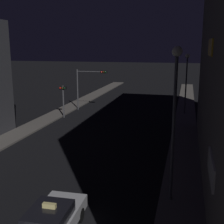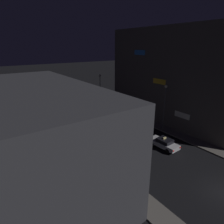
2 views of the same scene
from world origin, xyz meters
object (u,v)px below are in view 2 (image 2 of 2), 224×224
object	(u,v)px
taxi	(164,143)
traffic_light_overhead	(55,95)
street_lamp_far_block	(100,83)
traffic_light_left_kerb	(56,106)
sign_pole_left	(117,159)
street_lamp_near_block	(165,100)

from	to	relation	value
taxi	traffic_light_overhead	distance (m)	25.62
street_lamp_far_block	traffic_light_left_kerb	bearing A→B (deg)	-159.88
sign_pole_left	street_lamp_far_block	xyz separation A→B (m)	(14.53, 26.52, 2.68)
street_lamp_far_block	sign_pole_left	bearing A→B (deg)	-118.72
street_lamp_near_block	street_lamp_far_block	distance (m)	20.67
street_lamp_far_block	street_lamp_near_block	bearing A→B (deg)	-91.16
traffic_light_overhead	street_lamp_far_block	world-z (taller)	street_lamp_far_block
traffic_light_overhead	street_lamp_far_block	xyz separation A→B (m)	(11.71, 0.35, 1.39)
traffic_light_left_kerb	street_lamp_near_block	bearing A→B (deg)	-51.07
traffic_light_left_kerb	street_lamp_near_block	world-z (taller)	street_lamp_near_block
taxi	sign_pole_left	size ratio (longest dim) A/B	1.20
taxi	sign_pole_left	xyz separation A→B (m)	(-9.47, -1.60, 1.67)
traffic_light_overhead	street_lamp_near_block	world-z (taller)	street_lamp_near_block
traffic_light_left_kerb	street_lamp_far_block	distance (m)	14.28
street_lamp_near_block	traffic_light_left_kerb	bearing A→B (deg)	128.93
traffic_light_left_kerb	street_lamp_near_block	xyz separation A→B (m)	(12.79, -15.83, 2.67)
traffic_light_overhead	sign_pole_left	size ratio (longest dim) A/B	1.35
street_lamp_near_block	sign_pole_left	bearing A→B (deg)	-157.49
sign_pole_left	street_lamp_far_block	world-z (taller)	street_lamp_far_block
taxi	traffic_light_left_kerb	bearing A→B (deg)	112.09
sign_pole_left	street_lamp_far_block	distance (m)	30.35
traffic_light_left_kerb	taxi	bearing A→B (deg)	-67.91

